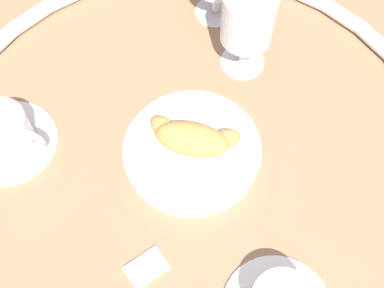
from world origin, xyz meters
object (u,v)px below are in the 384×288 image
at_px(croissant_large, 193,138).
at_px(sugar_packet, 146,267).
at_px(pastry_plate, 192,150).
at_px(coffee_cup_near, 5,134).
at_px(juice_glass_right, 248,21).

relative_size(croissant_large, sugar_packet, 2.60).
relative_size(pastry_plate, coffee_cup_near, 1.41).
relative_size(croissant_large, juice_glass_right, 0.93).
bearing_deg(croissant_large, sugar_packet, -115.40).
xyz_separation_m(pastry_plate, juice_glass_right, (0.09, 0.15, 0.08)).
xyz_separation_m(croissant_large, sugar_packet, (-0.07, -0.16, -0.04)).
xyz_separation_m(pastry_plate, coffee_cup_near, (-0.25, 0.04, 0.01)).
height_order(croissant_large, sugar_packet, croissant_large).
xyz_separation_m(coffee_cup_near, sugar_packet, (0.18, -0.20, -0.02)).
bearing_deg(croissant_large, pastry_plate, -108.75).
bearing_deg(juice_glass_right, pastry_plate, -121.94).
height_order(coffee_cup_near, sugar_packet, coffee_cup_near).
bearing_deg(coffee_cup_near, croissant_large, -9.26).
distance_m(croissant_large, sugar_packet, 0.18).
bearing_deg(coffee_cup_near, juice_glass_right, 17.11).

